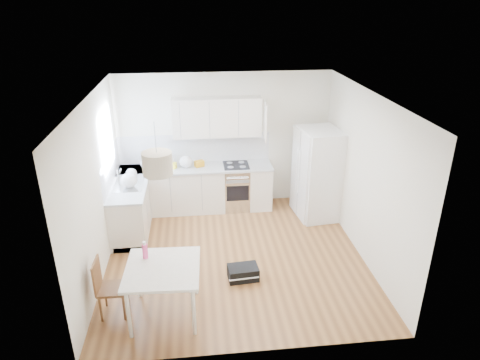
# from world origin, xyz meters

# --- Properties ---
(floor) EXTENTS (4.20, 4.20, 0.00)m
(floor) POSITION_xyz_m (0.00, 0.00, 0.00)
(floor) COLOR brown
(floor) RESTS_ON ground
(ceiling) EXTENTS (4.20, 4.20, 0.00)m
(ceiling) POSITION_xyz_m (0.00, 0.00, 2.70)
(ceiling) COLOR white
(ceiling) RESTS_ON wall_back
(wall_back) EXTENTS (4.20, 0.00, 4.20)m
(wall_back) POSITION_xyz_m (0.00, 2.10, 1.35)
(wall_back) COLOR white
(wall_back) RESTS_ON floor
(wall_left) EXTENTS (0.00, 4.20, 4.20)m
(wall_left) POSITION_xyz_m (-2.10, 0.00, 1.35)
(wall_left) COLOR white
(wall_left) RESTS_ON floor
(wall_right) EXTENTS (0.00, 4.20, 4.20)m
(wall_right) POSITION_xyz_m (2.10, 0.00, 1.35)
(wall_right) COLOR white
(wall_right) RESTS_ON floor
(window_glassblock) EXTENTS (0.02, 1.00, 1.00)m
(window_glassblock) POSITION_xyz_m (-2.09, 1.15, 1.75)
(window_glassblock) COLOR #BFE0F9
(window_glassblock) RESTS_ON wall_left
(cabinets_back) EXTENTS (3.00, 0.60, 0.88)m
(cabinets_back) POSITION_xyz_m (-0.60, 1.80, 0.44)
(cabinets_back) COLOR silver
(cabinets_back) RESTS_ON floor
(cabinets_left) EXTENTS (0.60, 1.80, 0.88)m
(cabinets_left) POSITION_xyz_m (-1.80, 1.20, 0.44)
(cabinets_left) COLOR silver
(cabinets_left) RESTS_ON floor
(counter_back) EXTENTS (3.02, 0.64, 0.04)m
(counter_back) POSITION_xyz_m (-0.60, 1.80, 0.90)
(counter_back) COLOR #ABADB0
(counter_back) RESTS_ON cabinets_back
(counter_left) EXTENTS (0.64, 1.82, 0.04)m
(counter_left) POSITION_xyz_m (-1.80, 1.20, 0.90)
(counter_left) COLOR #ABADB0
(counter_left) RESTS_ON cabinets_left
(backsplash_back) EXTENTS (3.00, 0.01, 0.58)m
(backsplash_back) POSITION_xyz_m (-0.60, 2.09, 1.21)
(backsplash_back) COLOR white
(backsplash_back) RESTS_ON wall_back
(backsplash_left) EXTENTS (0.01, 1.80, 0.58)m
(backsplash_left) POSITION_xyz_m (-2.09, 1.20, 1.21)
(backsplash_left) COLOR white
(backsplash_left) RESTS_ON wall_left
(upper_cabinets) EXTENTS (1.70, 0.32, 0.75)m
(upper_cabinets) POSITION_xyz_m (-0.15, 1.94, 1.88)
(upper_cabinets) COLOR silver
(upper_cabinets) RESTS_ON wall_back
(range_oven) EXTENTS (0.50, 0.61, 0.88)m
(range_oven) POSITION_xyz_m (0.20, 1.80, 0.44)
(range_oven) COLOR silver
(range_oven) RESTS_ON floor
(sink) EXTENTS (0.50, 0.80, 0.16)m
(sink) POSITION_xyz_m (-1.80, 1.15, 0.92)
(sink) COLOR silver
(sink) RESTS_ON counter_left
(refrigerator) EXTENTS (0.93, 0.96, 1.75)m
(refrigerator) POSITION_xyz_m (1.74, 1.30, 0.88)
(refrigerator) COLOR white
(refrigerator) RESTS_ON floor
(dining_table) EXTENTS (1.01, 1.01, 0.76)m
(dining_table) POSITION_xyz_m (-1.09, -1.30, 0.68)
(dining_table) COLOR #C0B4A4
(dining_table) RESTS_ON floor
(dining_chair) EXTENTS (0.37, 0.37, 0.86)m
(dining_chair) POSITION_xyz_m (-1.78, -1.20, 0.43)
(dining_chair) COLOR #4E3017
(dining_chair) RESTS_ON floor
(drink_bottle) EXTENTS (0.10, 0.10, 0.25)m
(drink_bottle) POSITION_xyz_m (-1.32, -1.04, 0.89)
(drink_bottle) COLOR #EE428A
(drink_bottle) RESTS_ON dining_table
(gym_bag) EXTENTS (0.48, 0.34, 0.21)m
(gym_bag) POSITION_xyz_m (0.06, -0.62, 0.11)
(gym_bag) COLOR black
(gym_bag) RESTS_ON floor
(pendant_lamp) EXTENTS (0.47, 0.47, 0.28)m
(pendant_lamp) POSITION_xyz_m (-1.05, -1.18, 2.18)
(pendant_lamp) COLOR #C5B097
(pendant_lamp) RESTS_ON ceiling
(grocery_bag_a) EXTENTS (0.26, 0.22, 0.23)m
(grocery_bag_a) POSITION_xyz_m (-1.53, 1.82, 1.04)
(grocery_bag_a) COLOR white
(grocery_bag_a) RESTS_ON counter_back
(grocery_bag_b) EXTENTS (0.28, 0.23, 0.25)m
(grocery_bag_b) POSITION_xyz_m (-1.15, 1.85, 1.04)
(grocery_bag_b) COLOR white
(grocery_bag_b) RESTS_ON counter_back
(grocery_bag_c) EXTENTS (0.26, 0.22, 0.23)m
(grocery_bag_c) POSITION_xyz_m (-0.78, 1.80, 1.04)
(grocery_bag_c) COLOR white
(grocery_bag_c) RESTS_ON counter_back
(grocery_bag_d) EXTENTS (0.19, 0.16, 0.17)m
(grocery_bag_d) POSITION_xyz_m (-1.78, 1.42, 1.01)
(grocery_bag_d) COLOR white
(grocery_bag_d) RESTS_ON counter_back
(grocery_bag_e) EXTENTS (0.29, 0.25, 0.26)m
(grocery_bag_e) POSITION_xyz_m (-1.77, 0.97, 1.05)
(grocery_bag_e) COLOR white
(grocery_bag_e) RESTS_ON counter_left
(snack_orange) EXTENTS (0.21, 0.17, 0.12)m
(snack_orange) POSITION_xyz_m (-0.52, 1.82, 0.98)
(snack_orange) COLOR orange
(snack_orange) RESTS_ON counter_back
(snack_yellow) EXTENTS (0.19, 0.15, 0.11)m
(snack_yellow) POSITION_xyz_m (-1.05, 1.79, 0.98)
(snack_yellow) COLOR yellow
(snack_yellow) RESTS_ON counter_back
(snack_red) EXTENTS (0.19, 0.17, 0.11)m
(snack_red) POSITION_xyz_m (-1.37, 1.84, 0.97)
(snack_red) COLOR red
(snack_red) RESTS_ON counter_back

